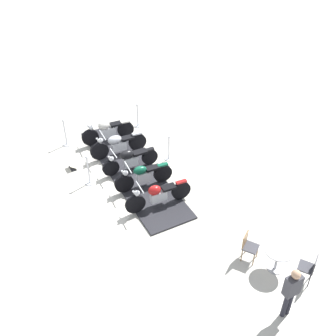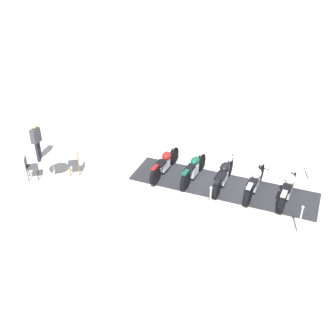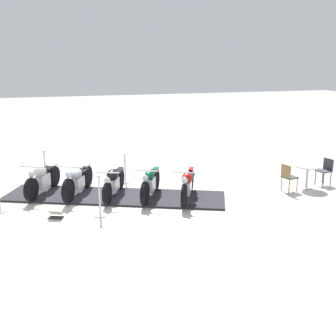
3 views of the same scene
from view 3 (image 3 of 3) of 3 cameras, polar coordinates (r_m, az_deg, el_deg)
ground_plane at (r=12.71m, az=-7.46°, el=-4.06°), size 80.00×80.00×0.00m
display_platform at (r=12.70m, az=-7.46°, el=-3.93°), size 4.31×6.76×0.06m
motorcycle_cream at (r=13.24m, az=-17.06°, el=-1.41°), size 1.96×1.21×1.00m
motorcycle_chrome at (r=12.84m, az=-12.45°, el=-1.63°), size 2.04×1.20×1.03m
motorcycle_black at (r=12.52m, az=-7.57°, el=-1.85°), size 1.98×1.10×0.91m
motorcycle_forest at (r=12.31m, az=-2.48°, el=-2.05°), size 1.88×1.14×0.98m
motorcycle_maroon at (r=12.18m, az=2.74°, el=-2.24°), size 2.05×1.18×0.98m
stanchion_right_mid at (r=11.15m, az=-9.45°, el=-4.93°), size 0.36×0.36×1.14m
stanchion_left_front at (r=14.95m, az=-16.69°, el=-0.36°), size 0.33×0.33×1.06m
stanchion_left_mid at (r=14.09m, az=-5.97°, el=-0.86°), size 0.35×0.35×1.02m
info_placard at (r=11.34m, az=-15.34°, el=-6.38°), size 0.38×0.44×0.23m
cafe_table at (r=14.11m, az=18.81°, el=-0.46°), size 0.78×0.78×0.75m
cafe_chair_near_table at (r=14.70m, az=21.02°, el=-0.19°), size 0.46×0.46×0.89m
cafe_chair_across_table at (r=13.55m, az=16.38°, el=-1.05°), size 0.46×0.46×0.89m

